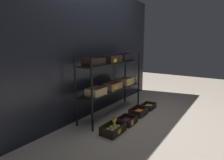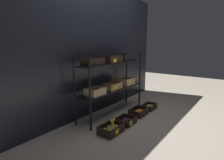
% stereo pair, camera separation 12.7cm
% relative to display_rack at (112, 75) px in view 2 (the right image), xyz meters
% --- Properties ---
extents(ground_plane, '(10.00, 10.00, 0.00)m').
position_rel_display_rack_xyz_m(ground_plane, '(-0.01, -0.00, -0.73)').
color(ground_plane, gray).
extents(storefront_wall, '(3.90, 0.12, 2.28)m').
position_rel_display_rack_xyz_m(storefront_wall, '(-0.01, 0.36, 0.41)').
color(storefront_wall, black).
rests_on(storefront_wall, ground_plane).
extents(display_rack, '(1.62, 0.36, 1.10)m').
position_rel_display_rack_xyz_m(display_rack, '(0.00, 0.00, 0.00)').
color(display_rack, black).
rests_on(display_rack, ground_plane).
extents(crate_ground_pear, '(0.37, 0.25, 0.13)m').
position_rel_display_rack_xyz_m(crate_ground_pear, '(-0.64, -0.45, -0.67)').
color(crate_ground_pear, black).
rests_on(crate_ground_pear, ground_plane).
extents(crate_ground_plum, '(0.30, 0.26, 0.10)m').
position_rel_display_rack_xyz_m(crate_ground_plum, '(-0.24, -0.45, -0.69)').
color(crate_ground_plum, black).
rests_on(crate_ground_plum, ground_plane).
extents(crate_ground_orange, '(0.35, 0.24, 0.13)m').
position_rel_display_rack_xyz_m(crate_ground_orange, '(0.21, -0.43, -0.68)').
color(crate_ground_orange, black).
rests_on(crate_ground_orange, ground_plane).
extents(crate_ground_apple_green, '(0.30, 0.22, 0.10)m').
position_rel_display_rack_xyz_m(crate_ground_apple_green, '(0.62, -0.45, -0.68)').
color(crate_ground_apple_green, black).
rests_on(crate_ground_apple_green, ground_plane).
extents(banana_bunch_loose, '(0.12, 0.05, 0.11)m').
position_rel_display_rack_xyz_m(banana_bunch_loose, '(-0.62, -0.45, -0.55)').
color(banana_bunch_loose, brown).
rests_on(banana_bunch_loose, crate_ground_pear).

